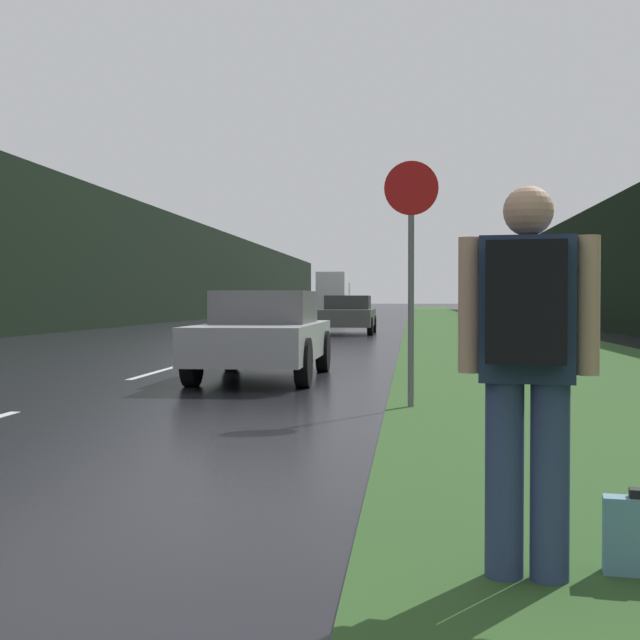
{
  "coord_description": "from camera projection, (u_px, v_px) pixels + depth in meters",
  "views": [
    {
      "loc": [
        4.43,
        0.08,
        1.26
      ],
      "look_at": [
        2.78,
        16.09,
        0.9
      ],
      "focal_mm": 50.0,
      "sensor_mm": 36.0,
      "label": 1
    }
  ],
  "objects": [
    {
      "name": "grass_verge",
      "position": [
        473.0,
        328.0,
        39.45
      ],
      "size": [
        6.0,
        240.0,
        0.02
      ],
      "primitive_type": "cube",
      "color": "#2D5123",
      "rests_on": "ground_plane"
    },
    {
      "name": "lane_stripe_c",
      "position": [
        156.0,
        372.0,
        15.46
      ],
      "size": [
        0.12,
        3.0,
        0.01
      ],
      "primitive_type": "cube",
      "color": "silver",
      "rests_on": "ground_plane"
    },
    {
      "name": "lane_stripe_d",
      "position": [
        235.0,
        350.0,
        22.42
      ],
      "size": [
        0.12,
        3.0,
        0.01
      ],
      "primitive_type": "cube",
      "color": "silver",
      "rests_on": "ground_plane"
    },
    {
      "name": "lane_stripe_e",
      "position": [
        277.0,
        338.0,
        29.39
      ],
      "size": [
        0.12,
        3.0,
        0.01
      ],
      "primitive_type": "cube",
      "color": "silver",
      "rests_on": "ground_plane"
    },
    {
      "name": "treeline_far_side",
      "position": [
        157.0,
        268.0,
        51.09
      ],
      "size": [
        2.0,
        140.0,
        6.22
      ],
      "primitive_type": "cube",
      "color": "black",
      "rests_on": "ground_plane"
    },
    {
      "name": "treeline_near_side",
      "position": [
        571.0,
        275.0,
        48.72
      ],
      "size": [
        2.0,
        140.0,
        5.27
      ],
      "primitive_type": "cube",
      "color": "black",
      "rests_on": "ground_plane"
    },
    {
      "name": "stop_sign",
      "position": [
        411.0,
        260.0,
        10.3
      ],
      "size": [
        0.63,
        0.07,
        2.87
      ],
      "color": "slate",
      "rests_on": "ground_plane"
    },
    {
      "name": "hitchhiker_with_backpack",
      "position": [
        527.0,
        356.0,
        3.9
      ],
      "size": [
        0.61,
        0.46,
        1.76
      ],
      "rotation": [
        0.0,
        0.0,
        -0.15
      ],
      "color": "navy",
      "rests_on": "ground_plane"
    },
    {
      "name": "car_passing_near",
      "position": [
        264.0,
        333.0,
        14.3
      ],
      "size": [
        1.84,
        4.61,
        1.4
      ],
      "rotation": [
        0.0,
        0.0,
        3.14
      ],
      "color": "#9E9EA3",
      "rests_on": "ground_plane"
    },
    {
      "name": "car_passing_far",
      "position": [
        348.0,
        314.0,
        33.02
      ],
      "size": [
        2.01,
        4.56,
        1.42
      ],
      "rotation": [
        0.0,
        0.0,
        3.14
      ],
      "color": "#4C514C",
      "rests_on": "ground_plane"
    },
    {
      "name": "delivery_truck",
      "position": [
        334.0,
        293.0,
        74.43
      ],
      "size": [
        2.49,
        7.16,
        3.52
      ],
      "color": "gray",
      "rests_on": "ground_plane"
    }
  ]
}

